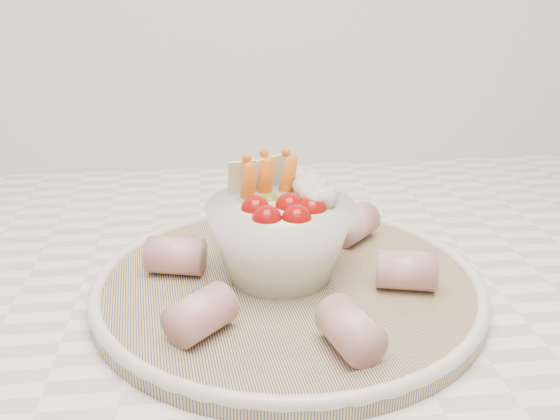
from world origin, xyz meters
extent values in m
cube|color=white|center=(0.00, 1.45, 0.90)|extent=(2.04, 0.62, 0.04)
cylinder|color=navy|center=(0.14, 1.35, 0.93)|extent=(0.40, 0.40, 0.01)
torus|color=silver|center=(0.14, 1.35, 0.94)|extent=(0.36, 0.36, 0.01)
sphere|color=#970B09|center=(0.12, 1.33, 1.01)|extent=(0.03, 0.03, 0.03)
sphere|color=#970B09|center=(0.14, 1.33, 1.01)|extent=(0.03, 0.03, 0.03)
sphere|color=#970B09|center=(0.16, 1.35, 1.01)|extent=(0.03, 0.03, 0.03)
sphere|color=#970B09|center=(0.11, 1.36, 1.01)|extent=(0.03, 0.03, 0.03)
sphere|color=#970B09|center=(0.14, 1.36, 1.01)|extent=(0.03, 0.03, 0.03)
sphere|color=#547025|center=(0.13, 1.38, 1.00)|extent=(0.02, 0.02, 0.02)
cone|color=orange|center=(0.11, 1.39, 1.01)|extent=(0.02, 0.04, 0.06)
cone|color=orange|center=(0.12, 1.40, 1.01)|extent=(0.03, 0.04, 0.06)
cone|color=orange|center=(0.14, 1.40, 1.01)|extent=(0.03, 0.04, 0.06)
sphere|color=beige|center=(0.17, 1.39, 1.01)|extent=(0.03, 0.03, 0.03)
sphere|color=beige|center=(0.17, 1.36, 1.01)|extent=(0.03, 0.03, 0.03)
sphere|color=beige|center=(0.16, 1.41, 1.01)|extent=(0.03, 0.03, 0.03)
cube|color=beige|center=(0.11, 1.41, 1.02)|extent=(0.04, 0.02, 0.05)
cube|color=beige|center=(0.13, 1.42, 1.02)|extent=(0.04, 0.03, 0.05)
cylinder|color=#B05060|center=(0.24, 1.33, 0.95)|extent=(0.06, 0.05, 0.04)
cylinder|color=#B05060|center=(0.22, 1.44, 0.95)|extent=(0.06, 0.06, 0.04)
cylinder|color=#B05060|center=(0.11, 1.47, 0.95)|extent=(0.05, 0.06, 0.04)
cylinder|color=#B05060|center=(0.04, 1.38, 0.95)|extent=(0.06, 0.05, 0.04)
cylinder|color=#B05060|center=(0.06, 1.27, 0.95)|extent=(0.06, 0.06, 0.04)
cylinder|color=#B05060|center=(0.17, 1.24, 0.95)|extent=(0.05, 0.06, 0.04)
camera|label=1|loc=(0.07, 0.84, 1.21)|focal=40.00mm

